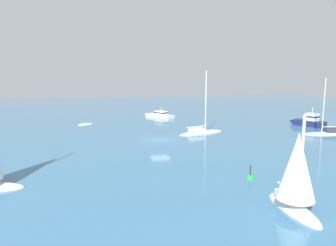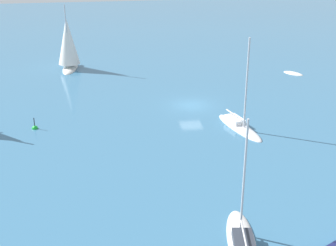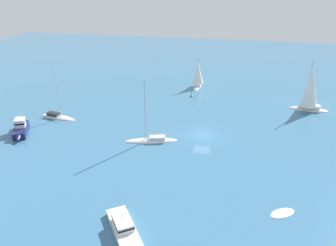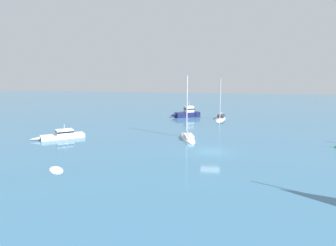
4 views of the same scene
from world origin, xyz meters
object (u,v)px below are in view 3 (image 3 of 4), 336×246
at_px(skiff, 282,214).
at_px(powerboat_1, 124,229).
at_px(powerboat, 21,129).
at_px(sailboat, 310,93).
at_px(yacht, 198,77).
at_px(channel_buoy, 191,97).
at_px(ketch, 152,140).
at_px(ketch_1, 57,117).

xyz_separation_m(skiff, powerboat_1, (6.10, -15.08, 0.52)).
xyz_separation_m(powerboat, powerboat_1, (17.41, 22.74, -0.32)).
height_order(sailboat, powerboat, sailboat).
bearing_deg(yacht, skiff, -158.57).
relative_size(powerboat, powerboat_1, 0.87).
xyz_separation_m(yacht, channel_buoy, (6.54, -0.37, -2.26)).
relative_size(yacht, powerboat_1, 0.95).
height_order(yacht, channel_buoy, yacht).
bearing_deg(channel_buoy, ketch, -8.13).
xyz_separation_m(powerboat, channel_buoy, (-22.43, 23.42, -0.82)).
bearing_deg(yacht, ketch_1, 137.78).
height_order(sailboat, yacht, sailboat).
xyz_separation_m(skiff, channel_buoy, (-33.74, -14.41, 0.02)).
relative_size(yacht, channel_buoy, 4.69).
xyz_separation_m(skiff, yacht, (-40.29, -14.03, 2.28)).
height_order(ketch_1, powerboat_1, ketch_1).
distance_m(powerboat, ketch_1, 7.41).
bearing_deg(powerboat_1, ketch_1, -174.79).
xyz_separation_m(ketch_1, powerboat_1, (24.44, 20.48, 0.36)).
bearing_deg(sailboat, powerboat, 29.29).
distance_m(skiff, powerboat_1, 16.27).
height_order(ketch, channel_buoy, ketch).
relative_size(powerboat_1, channel_buoy, 4.93).
distance_m(skiff, channel_buoy, 36.69).
relative_size(powerboat, ketch_1, 0.73).
height_order(powerboat, yacht, yacht).
relative_size(sailboat, ketch, 0.98).
relative_size(sailboat, ketch_1, 1.11).
distance_m(ketch, ketch_1, 18.95).
bearing_deg(ketch_1, powerboat_1, -40.05).
height_order(skiff, ketch, ketch).
xyz_separation_m(sailboat, yacht, (-9.21, -21.37, -1.03)).
distance_m(ketch_1, channel_buoy, 26.18).
height_order(skiff, ketch_1, ketch_1).
distance_m(yacht, powerboat_1, 46.43).
xyz_separation_m(ketch_1, yacht, (-21.95, 21.53, 2.12)).
bearing_deg(yacht, powerboat, 142.84).
bearing_deg(skiff, channel_buoy, -102.78).
relative_size(skiff, powerboat_1, 0.44).
bearing_deg(yacht, ketch, 175.26).
height_order(skiff, powerboat, powerboat).
bearing_deg(ketch, ketch_1, -31.41).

